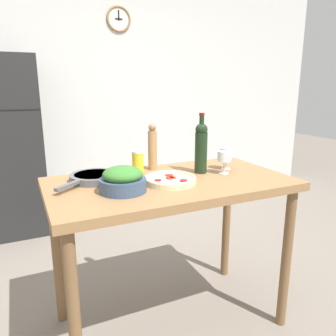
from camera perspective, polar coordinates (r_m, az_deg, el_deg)
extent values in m
plane|color=slate|center=(2.23, 0.43, -25.04)|extent=(14.00, 14.00, 0.00)
cube|color=silver|center=(3.88, -14.24, 12.14)|extent=(6.40, 0.06, 2.60)
torus|color=#997047|center=(4.00, -8.57, 24.28)|extent=(0.28, 0.03, 0.28)
cylinder|color=silver|center=(4.00, -8.59, 24.27)|extent=(0.24, 0.01, 0.24)
cube|color=black|center=(4.00, -8.56, 24.30)|extent=(0.08, 0.01, 0.01)
cube|color=black|center=(4.00, -8.58, 24.83)|extent=(0.01, 0.01, 0.11)
cube|color=black|center=(3.48, -26.79, 3.23)|extent=(0.69, 0.64, 1.68)
cube|color=olive|center=(1.81, 0.48, -2.80)|extent=(1.32, 0.72, 0.05)
cylinder|color=brown|center=(1.60, -16.00, -24.16)|extent=(0.06, 0.06, 0.86)
cylinder|color=brown|center=(2.09, 19.90, -14.76)|extent=(0.06, 0.06, 0.86)
cylinder|color=brown|center=(2.11, -18.75, -14.37)|extent=(0.06, 0.06, 0.86)
cylinder|color=brown|center=(2.49, 10.13, -9.19)|extent=(0.06, 0.06, 0.86)
cylinder|color=black|center=(1.93, 5.75, 2.66)|extent=(0.07, 0.07, 0.24)
sphere|color=black|center=(1.91, 5.86, 6.69)|extent=(0.07, 0.07, 0.07)
cylinder|color=black|center=(1.91, 5.89, 7.87)|extent=(0.03, 0.03, 0.08)
cylinder|color=maroon|center=(1.90, 5.92, 9.30)|extent=(0.03, 0.03, 0.02)
cylinder|color=silver|center=(1.96, 9.68, -0.89)|extent=(0.06, 0.06, 0.00)
cylinder|color=silver|center=(1.95, 9.73, 0.20)|extent=(0.01, 0.01, 0.07)
cylinder|color=white|center=(1.94, 9.81, 2.06)|extent=(0.08, 0.08, 0.06)
cylinder|color=maroon|center=(1.94, 9.79, 1.50)|extent=(0.07, 0.07, 0.02)
cylinder|color=silver|center=(2.06, 10.06, -0.13)|extent=(0.06, 0.06, 0.00)
cylinder|color=silver|center=(2.06, 10.11, 0.90)|extent=(0.01, 0.01, 0.07)
cylinder|color=white|center=(2.04, 10.19, 2.68)|extent=(0.08, 0.08, 0.06)
cylinder|color=maroon|center=(2.05, 10.15, 1.94)|extent=(0.07, 0.07, 0.00)
cylinder|color=#AD7F51|center=(2.00, -2.66, 3.09)|extent=(0.05, 0.05, 0.24)
sphere|color=#936C45|center=(1.98, -2.71, 7.07)|extent=(0.05, 0.05, 0.05)
cylinder|color=#384C6B|center=(1.61, -7.84, -2.95)|extent=(0.23, 0.23, 0.07)
ellipsoid|color=#38752D|center=(1.60, -7.90, -1.10)|extent=(0.20, 0.20, 0.08)
cylinder|color=beige|center=(1.74, 0.37, -2.23)|extent=(0.28, 0.28, 0.03)
torus|color=beige|center=(1.74, 0.37, -1.76)|extent=(0.28, 0.28, 0.02)
cylinder|color=#AF1919|center=(1.69, -1.77, -2.15)|extent=(0.04, 0.04, 0.01)
cylinder|color=#B61512|center=(1.69, 2.74, -2.22)|extent=(0.04, 0.04, 0.01)
cylinder|color=#AD291A|center=(1.73, 0.33, -1.78)|extent=(0.04, 0.04, 0.01)
cylinder|color=#AE2D15|center=(1.74, 0.87, -1.68)|extent=(0.04, 0.04, 0.01)
cylinder|color=#A8291F|center=(1.79, 0.18, -1.25)|extent=(0.05, 0.05, 0.01)
cylinder|color=yellow|center=(1.96, -5.26, 0.94)|extent=(0.07, 0.07, 0.12)
cylinder|color=white|center=(1.94, -5.31, 2.81)|extent=(0.07, 0.07, 0.01)
cylinder|color=#56565B|center=(1.83, -12.66, -1.57)|extent=(0.27, 0.27, 0.04)
cylinder|color=#2F2F32|center=(1.83, -12.67, -1.45)|extent=(0.22, 0.22, 0.03)
cube|color=#56565B|center=(1.67, -17.11, -2.96)|extent=(0.14, 0.12, 0.02)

